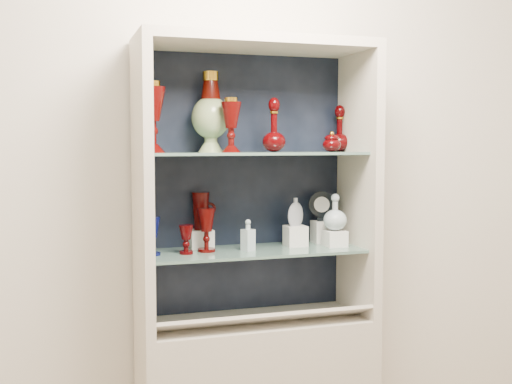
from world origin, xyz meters
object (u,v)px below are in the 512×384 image
object	(u,v)px
ruby_decanter_b	(340,127)
ruby_goblet_small	(186,240)
ruby_pitcher	(201,211)
clear_square_bottle	(248,235)
ruby_decanter_a	(274,121)
pedestal_lamp_right	(231,125)
clear_round_decanter	(335,213)
cobalt_goblet	(152,236)
lidded_bowl	(332,141)
pedestal_lamp_left	(152,117)
enamel_urn	(211,112)
flat_flask	(296,211)
cameo_medallion	(322,206)
ruby_goblet_tall	(206,230)

from	to	relation	value
ruby_decanter_b	ruby_goblet_small	xyz separation A→B (m)	(-0.74, -0.11, -0.47)
ruby_pitcher	clear_square_bottle	bearing A→B (deg)	-36.55
ruby_decanter_a	pedestal_lamp_right	bearing A→B (deg)	-175.61
ruby_decanter_b	clear_round_decanter	distance (m)	0.41
cobalt_goblet	clear_square_bottle	xyz separation A→B (m)	(0.41, -0.01, -0.01)
ruby_decanter_b	ruby_goblet_small	world-z (taller)	ruby_decanter_b
ruby_goblet_small	clear_square_bottle	distance (m)	0.27
ruby_decanter_a	lidded_bowl	bearing A→B (deg)	-7.90
pedestal_lamp_left	ruby_goblet_small	distance (m)	0.52
enamel_urn	flat_flask	bearing A→B (deg)	-4.77
ruby_goblet_small	ruby_pitcher	distance (m)	0.19
cobalt_goblet	clear_round_decanter	distance (m)	0.81
lidded_bowl	ruby_goblet_small	xyz separation A→B (m)	(-0.63, 0.05, -0.41)
pedestal_lamp_left	flat_flask	size ratio (longest dim) A/B	2.18
ruby_goblet_small	cameo_medallion	size ratio (longest dim) A/B	0.85
ruby_pitcher	clear_round_decanter	bearing A→B (deg)	-13.08
cobalt_goblet	cameo_medallion	size ratio (longest dim) A/B	1.13
pedestal_lamp_left	ruby_decanter_b	bearing A→B (deg)	9.15
enamel_urn	cobalt_goblet	xyz separation A→B (m)	(-0.27, -0.08, -0.51)
pedestal_lamp_right	cobalt_goblet	bearing A→B (deg)	172.62
clear_square_bottle	pedestal_lamp_left	bearing A→B (deg)	-175.87
ruby_pitcher	cameo_medallion	size ratio (longest dim) A/B	1.17
ruby_decanter_b	flat_flask	distance (m)	0.45
ruby_decanter_a	clear_square_bottle	bearing A→B (deg)	171.89
ruby_pitcher	flat_flask	world-z (taller)	ruby_pitcher
cobalt_goblet	clear_round_decanter	bearing A→B (deg)	-1.36
pedestal_lamp_left	ruby_goblet_small	xyz separation A→B (m)	(0.14, 0.03, -0.50)
clear_square_bottle	cameo_medallion	size ratio (longest dim) A/B	0.95
lidded_bowl	flat_flask	size ratio (longest dim) A/B	0.70
cobalt_goblet	ruby_decanter_a	bearing A→B (deg)	-3.01
ruby_decanter_b	clear_square_bottle	world-z (taller)	ruby_decanter_b
ruby_goblet_small	clear_square_bottle	world-z (taller)	clear_square_bottle
enamel_urn	clear_round_decanter	size ratio (longest dim) A/B	2.18
ruby_goblet_tall	clear_round_decanter	xyz separation A→B (m)	(0.58, -0.04, 0.06)
enamel_urn	clear_round_decanter	world-z (taller)	enamel_urn
ruby_pitcher	cobalt_goblet	bearing A→B (deg)	-151.51
enamel_urn	pedestal_lamp_right	bearing A→B (deg)	-63.80
cobalt_goblet	cameo_medallion	xyz separation A→B (m)	(0.79, 0.10, 0.09)
lidded_bowl	ruby_decanter_a	bearing A→B (deg)	172.10
ruby_decanter_a	ruby_goblet_tall	bearing A→B (deg)	171.15
enamel_urn	cameo_medallion	bearing A→B (deg)	2.29
cameo_medallion	pedestal_lamp_right	bearing A→B (deg)	-146.09
enamel_urn	clear_square_bottle	size ratio (longest dim) A/B	2.54
cobalt_goblet	ruby_goblet_small	bearing A→B (deg)	-5.23
ruby_decanter_a	ruby_decanter_b	xyz separation A→B (m)	(0.36, 0.13, -0.02)
ruby_goblet_small	ruby_pitcher	world-z (taller)	ruby_pitcher
pedestal_lamp_right	ruby_decanter_a	distance (m)	0.19
ruby_decanter_a	ruby_pitcher	xyz separation A→B (m)	(-0.29, 0.15, -0.39)
ruby_decanter_a	ruby_decanter_b	distance (m)	0.39
ruby_pitcher	ruby_decanter_a	bearing A→B (deg)	-26.84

